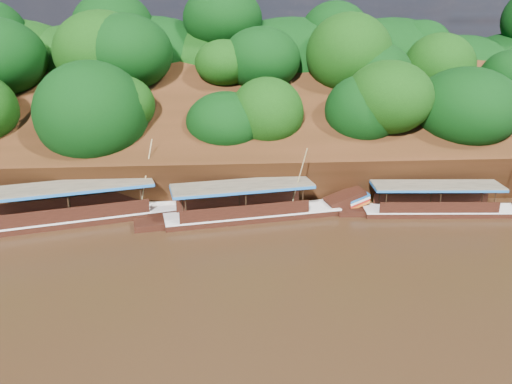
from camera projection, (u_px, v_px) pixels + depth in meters
ground at (280, 264)px, 28.51m from camera, size 160.00×160.00×0.00m
riverbank at (253, 141)px, 49.33m from camera, size 120.00×30.06×19.40m
boat_0 at (454, 207)px, 35.79m from camera, size 13.84×3.14×6.10m
boat_1 at (264, 209)px, 35.18m from camera, size 14.84×4.61×5.65m
boat_2 at (97, 211)px, 34.76m from camera, size 17.09×6.65×5.93m
reeds at (225, 196)px, 37.06m from camera, size 49.49×2.62×1.93m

